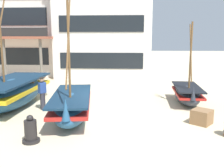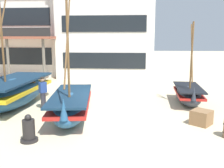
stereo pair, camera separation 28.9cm
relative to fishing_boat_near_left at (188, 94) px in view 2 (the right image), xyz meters
name	(u,v)px [view 2 (the right image)]	position (x,y,z in m)	size (l,w,h in m)	color
ground_plane	(110,117)	(-4.15, -2.81, -0.55)	(120.00, 120.00, 0.00)	beige
fishing_boat_near_left	(188,94)	(0.00, 0.00, 0.00)	(1.54, 3.60, 4.50)	#2D333D
fishing_boat_centre_large	(13,92)	(-9.50, -1.39, 0.27)	(2.49, 5.93, 6.67)	#23517A
fishing_boat_far_right	(71,105)	(-5.90, -3.17, 0.10)	(2.22, 5.03, 5.86)	#23517A
fisherman_by_hull	(43,93)	(-7.73, -1.73, 0.28)	(0.40, 0.42, 1.68)	#33333D
capstan_winch	(29,131)	(-6.80, -5.86, -0.15)	(0.63, 0.63, 1.01)	black
cargo_crate	(201,117)	(-0.17, -3.52, -0.24)	(0.76, 0.76, 0.63)	olive
harbor_building_main	(107,25)	(-5.60, 10.44, 4.26)	(8.85, 5.97, 9.61)	white
harbor_building_annex	(17,37)	(-15.15, 11.75, 3.17)	(11.25, 8.89, 7.42)	white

